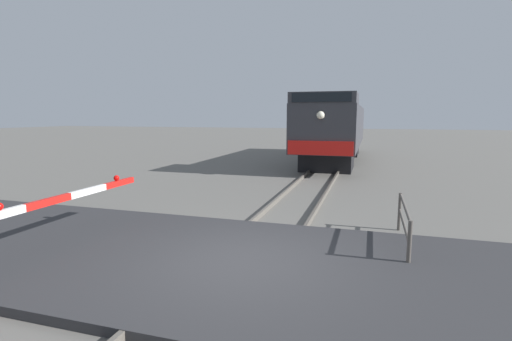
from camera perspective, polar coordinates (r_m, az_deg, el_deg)
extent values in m
plane|color=#605E59|center=(7.30, -2.01, -14.66)|extent=(160.00, 160.00, 0.00)
cube|color=#59544C|center=(7.52, -7.33, -13.40)|extent=(0.08, 80.00, 0.15)
cube|color=#59544C|center=(7.09, 3.67, -14.74)|extent=(0.08, 80.00, 0.15)
cube|color=#2D2D30|center=(7.27, -2.01, -14.08)|extent=(36.00, 5.22, 0.16)
cube|color=black|center=(20.57, 10.75, 1.65)|extent=(2.63, 3.20, 1.05)
cube|color=black|center=(28.44, 12.52, 3.40)|extent=(2.63, 3.20, 1.05)
cube|color=#333338|center=(24.40, 11.90, 6.64)|extent=(3.10, 14.43, 2.35)
cube|color=#333338|center=(18.68, 10.39, 10.63)|extent=(3.03, 2.92, 0.51)
cube|color=black|center=(17.20, 9.81, 10.86)|extent=(2.63, 0.06, 0.41)
cube|color=red|center=(17.23, 9.62, 3.35)|extent=(2.94, 0.08, 0.64)
sphere|color=#F2EACC|center=(17.16, 9.73, 8.25)|extent=(0.36, 0.36, 0.36)
cube|color=red|center=(8.40, -28.87, -4.16)|extent=(0.10, 1.08, 0.14)
cube|color=white|center=(9.17, -24.03, -2.88)|extent=(0.10, 1.08, 0.14)
cube|color=red|center=(10.00, -19.97, -1.78)|extent=(0.10, 1.08, 0.14)
sphere|color=red|center=(9.90, -20.33, -1.07)|extent=(0.14, 0.14, 0.14)
cylinder|color=#4C4742|center=(7.62, 22.14, -10.48)|extent=(0.08, 0.08, 0.95)
cylinder|color=#4C4742|center=(10.11, 20.87, -5.84)|extent=(0.08, 0.08, 0.95)
cylinder|color=#4C4742|center=(8.75, 21.56, -5.09)|extent=(0.06, 2.60, 0.06)
cylinder|color=#4C4742|center=(8.84, 21.43, -7.54)|extent=(0.06, 2.60, 0.06)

